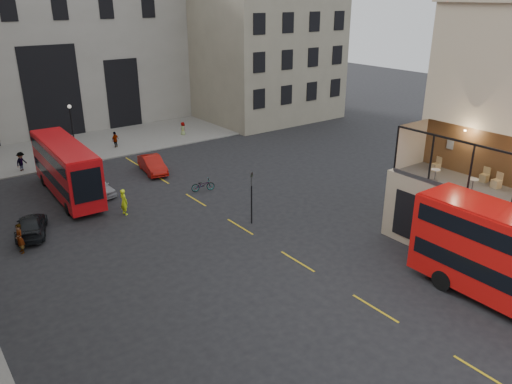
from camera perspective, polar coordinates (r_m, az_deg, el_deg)
ground at (r=28.18m, az=16.14°, el=-11.27°), size 140.00×140.00×0.00m
host_frontage at (r=32.10m, az=23.72°, el=-3.54°), size 3.00×11.00×4.50m
cafe_floor at (r=31.26m, az=24.35°, el=0.29°), size 3.00×10.00×0.10m
gateway at (r=63.50m, az=-24.10°, el=14.87°), size 35.00×10.60×18.00m
building_right at (r=66.78m, az=-0.21°, el=17.77°), size 16.60×18.60×20.00m
pavement_far at (r=55.36m, az=-21.11°, el=4.61°), size 40.00×12.00×0.12m
traffic_light_near at (r=34.03m, az=-0.51°, el=0.12°), size 0.16×0.20×3.80m
street_lamp_b at (r=51.03m, az=-20.15°, el=6.12°), size 0.36×0.36×5.33m
bus_far at (r=41.54m, az=-20.91°, el=2.73°), size 2.91×11.02×4.37m
car_a at (r=41.66m, az=-17.73°, el=0.60°), size 2.13×4.17×1.36m
car_b at (r=45.64m, az=-11.76°, el=3.10°), size 2.28×4.73×1.49m
car_c at (r=36.32m, az=-24.30°, el=-3.54°), size 3.07×4.74×1.28m
bicycle at (r=40.73m, az=-6.09°, el=0.80°), size 2.02×1.20×1.00m
cyclist at (r=37.25m, az=-14.87°, el=-1.09°), size 0.58×0.78×1.95m
pedestrian_b at (r=49.48m, az=-25.23°, el=3.12°), size 1.36×1.28×1.85m
pedestrian_c at (r=53.88m, az=-15.79°, el=5.74°), size 1.12×0.89×1.78m
pedestrian_d at (r=57.32m, az=-8.35°, el=7.14°), size 0.68×0.87×1.55m
pedestrian_e at (r=33.98m, az=-25.39°, el=-4.84°), size 0.53×0.75×1.92m
cafe_table_mid at (r=30.49m, az=23.54°, el=0.95°), size 0.57×0.57×0.72m
cafe_table_far at (r=31.51m, az=19.82°, el=2.07°), size 0.53×0.53×0.66m
cafe_chair_b at (r=31.63m, az=25.78°, el=0.92°), size 0.52×0.52×0.91m
cafe_chair_c at (r=32.35m, az=24.63°, el=1.52°), size 0.44×0.44×0.88m
cafe_chair_d at (r=33.23m, az=19.88°, el=2.74°), size 0.53×0.53×0.90m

